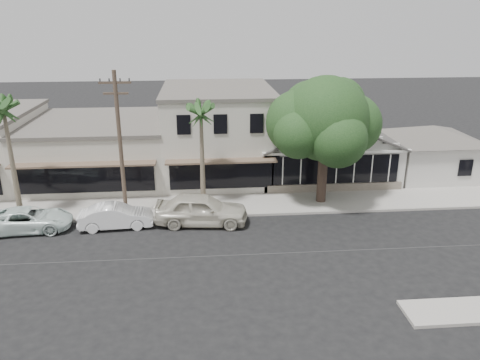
{
  "coord_description": "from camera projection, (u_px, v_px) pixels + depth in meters",
  "views": [
    {
      "loc": [
        -4.28,
        -21.67,
        11.87
      ],
      "look_at": [
        -1.92,
        6.0,
        2.04
      ],
      "focal_mm": 35.0,
      "sensor_mm": 36.0,
      "label": 1
    }
  ],
  "objects": [
    {
      "name": "ground",
      "position": [
        286.0,
        253.0,
        24.65
      ],
      "size": [
        140.0,
        140.0,
        0.0
      ],
      "primitive_type": "plane",
      "color": "black",
      "rests_on": "ground"
    },
    {
      "name": "side_cottage",
      "position": [
        429.0,
        157.0,
        36.02
      ],
      "size": [
        6.0,
        6.0,
        3.0
      ],
      "primitive_type": "cube",
      "color": "silver",
      "rests_on": "ground"
    },
    {
      "name": "sidewalk_north",
      "position": [
        146.0,
        207.0,
        30.33
      ],
      "size": [
        90.0,
        3.5,
        0.15
      ],
      "primitive_type": "cube",
      "color": "#9E9991",
      "rests_on": "ground"
    },
    {
      "name": "row_building_midnear",
      "position": [
        100.0,
        150.0,
        35.67
      ],
      "size": [
        10.0,
        10.0,
        4.2
      ],
      "primitive_type": "cube",
      "color": "beige",
      "rests_on": "ground"
    },
    {
      "name": "shade_tree",
      "position": [
        324.0,
        121.0,
        29.63
      ],
      "size": [
        7.58,
        6.85,
        8.41
      ],
      "rotation": [
        0.0,
        0.0,
        -0.39
      ],
      "color": "#413127",
      "rests_on": "ground"
    },
    {
      "name": "corner_shop",
      "position": [
        322.0,
        142.0,
        35.9
      ],
      "size": [
        10.4,
        8.6,
        5.1
      ],
      "color": "silver",
      "rests_on": "ground"
    },
    {
      "name": "utility_pole",
      "position": [
        120.0,
        144.0,
        27.22
      ],
      "size": [
        1.8,
        0.24,
        9.0
      ],
      "color": "brown",
      "rests_on": "ground"
    },
    {
      "name": "car_2",
      "position": [
        28.0,
        219.0,
        27.06
      ],
      "size": [
        5.04,
        2.57,
        1.36
      ],
      "primitive_type": "imported",
      "rotation": [
        0.0,
        0.0,
        1.64
      ],
      "color": "white",
      "rests_on": "ground"
    },
    {
      "name": "row_building_near",
      "position": [
        218.0,
        133.0,
        36.01
      ],
      "size": [
        8.0,
        10.0,
        6.5
      ],
      "primitive_type": "cube",
      "color": "beige",
      "rests_on": "ground"
    },
    {
      "name": "car_1",
      "position": [
        116.0,
        216.0,
        27.43
      ],
      "size": [
        4.39,
        1.83,
        1.41
      ],
      "primitive_type": "imported",
      "rotation": [
        0.0,
        0.0,
        1.65
      ],
      "color": "white",
      "rests_on": "ground"
    },
    {
      "name": "palm_east",
      "position": [
        201.0,
        113.0,
        28.28
      ],
      "size": [
        3.14,
        3.14,
        7.37
      ],
      "color": "#726651",
      "rests_on": "ground"
    },
    {
      "name": "car_0",
      "position": [
        201.0,
        209.0,
        27.82
      ],
      "size": [
        5.7,
        2.75,
        1.88
      ],
      "primitive_type": "imported",
      "rotation": [
        0.0,
        0.0,
        1.47
      ],
      "color": "beige",
      "rests_on": "ground"
    },
    {
      "name": "palm_mid",
      "position": [
        3.0,
        109.0,
        26.44
      ],
      "size": [
        2.73,
        2.73,
        7.94
      ],
      "color": "#726651",
      "rests_on": "ground"
    }
  ]
}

